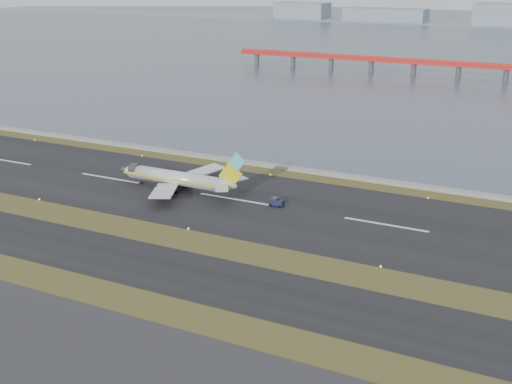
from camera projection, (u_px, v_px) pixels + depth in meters
ground at (170, 241)px, 140.38m from camera, size 1000.00×1000.00×0.00m
taxiway_strip at (138, 263)px, 130.18m from camera, size 1000.00×18.00×0.10m
runway_strip at (234, 199)px, 165.83m from camera, size 1000.00×45.00×0.10m
seawall at (281, 167)px, 191.14m from camera, size 1000.00×2.50×1.00m
bay_water at (476, 40)px, 530.78m from camera, size 1400.00×800.00×1.30m
red_pier at (459, 66)px, 341.89m from camera, size 260.00×5.00×10.20m
airliner at (180, 179)px, 171.05m from camera, size 38.52×32.89×12.80m
pushback_tug at (276, 202)px, 160.78m from camera, size 3.59×2.18×2.27m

